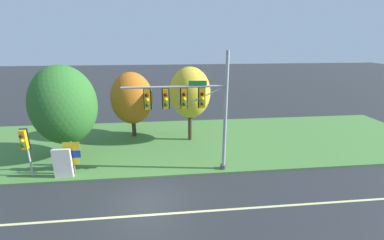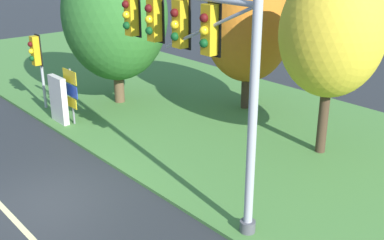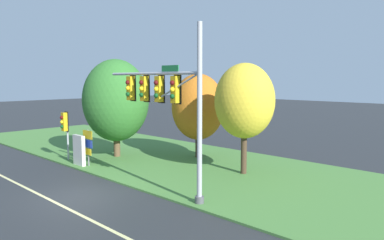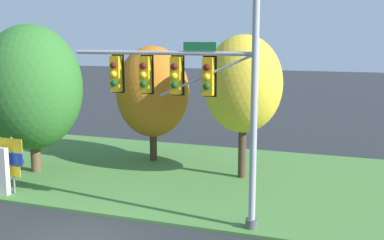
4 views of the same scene
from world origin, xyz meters
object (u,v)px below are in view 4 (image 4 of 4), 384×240
tree_left_of_mast (153,92)px  tree_nearest_road (32,88)px  traffic_signal_mast (192,88)px  route_sign_post (12,158)px  tree_behind_signpost (243,84)px

tree_left_of_mast → tree_nearest_road: bearing=-139.1°
traffic_signal_mast → route_sign_post: 8.28m
tree_left_of_mast → tree_behind_signpost: bearing=-16.1°
tree_nearest_road → traffic_signal_mast: bearing=-20.1°
route_sign_post → traffic_signal_mast: bearing=-2.3°
route_sign_post → tree_nearest_road: tree_nearest_road is taller
traffic_signal_mast → tree_behind_signpost: 5.56m
traffic_signal_mast → tree_behind_signpost: size_ratio=1.23×
tree_nearest_road → tree_behind_signpost: size_ratio=1.07×
tree_nearest_road → tree_behind_signpost: tree_nearest_road is taller
tree_left_of_mast → tree_behind_signpost: 5.19m
traffic_signal_mast → tree_nearest_road: size_ratio=1.15×
tree_nearest_road → tree_left_of_mast: 5.70m
route_sign_post → tree_behind_signpost: (8.05, 5.23, 2.73)m
tree_nearest_road → tree_behind_signpost: (9.23, 2.29, 0.24)m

